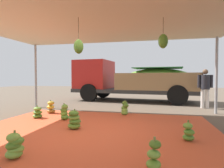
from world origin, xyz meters
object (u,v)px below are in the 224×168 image
banana_bunch_7 (64,112)px  worker_0 (205,85)px  banana_bunch_0 (154,155)px  banana_bunch_1 (74,120)px  banana_bunch_2 (125,108)px  banana_bunch_9 (188,133)px  cargo_truck_main (130,80)px  banana_bunch_6 (51,108)px  banana_bunch_4 (38,113)px  banana_bunch_3 (15,146)px

banana_bunch_7 → worker_0: 6.17m
banana_bunch_0 → worker_0: worker_0 is taller
banana_bunch_1 → banana_bunch_2: banana_bunch_2 is taller
banana_bunch_9 → cargo_truck_main: 7.27m
banana_bunch_7 → banana_bunch_2: bearing=34.8°
banana_bunch_0 → banana_bunch_1: size_ratio=0.90×
banana_bunch_2 → banana_bunch_6: size_ratio=1.08×
banana_bunch_4 → banana_bunch_7: (1.01, -0.06, 0.06)m
banana_bunch_7 → banana_bunch_1: bearing=-51.2°
banana_bunch_6 → worker_0: 6.61m
banana_bunch_0 → banana_bunch_1: (-2.06, 1.79, 0.03)m
banana_bunch_2 → worker_0: bearing=35.4°
banana_bunch_0 → banana_bunch_6: 5.32m
banana_bunch_6 → banana_bunch_2: bearing=5.7°
banana_bunch_3 → banana_bunch_9: bearing=27.1°
banana_bunch_6 → banana_bunch_9: (4.56, -2.26, -0.03)m
banana_bunch_9 → worker_0: worker_0 is taller
cargo_truck_main → banana_bunch_0: bearing=-80.5°
banana_bunch_1 → banana_bunch_7: 1.20m
worker_0 → banana_bunch_0: bearing=-109.3°
banana_bunch_7 → banana_bunch_6: bearing=137.4°
banana_bunch_1 → cargo_truck_main: size_ratio=0.07×
banana_bunch_3 → banana_bunch_7: size_ratio=0.88×
banana_bunch_4 → banana_bunch_1: bearing=-29.5°
banana_bunch_2 → banana_bunch_7: bearing=-145.2°
banana_bunch_1 → banana_bunch_7: banana_bunch_7 is taller
banana_bunch_3 → banana_bunch_7: bearing=100.3°
banana_bunch_9 → worker_0: size_ratio=0.26×
banana_bunch_1 → banana_bunch_6: bearing=133.4°
banana_bunch_2 → cargo_truck_main: 4.46m
banana_bunch_3 → cargo_truck_main: cargo_truck_main is taller
banana_bunch_0 → cargo_truck_main: bearing=99.5°
banana_bunch_3 → banana_bunch_7: banana_bunch_7 is taller
banana_bunch_0 → banana_bunch_2: 4.09m
banana_bunch_1 → banana_bunch_6: (-1.79, 1.89, -0.02)m
banana_bunch_3 → cargo_truck_main: (0.92, 8.42, 1.02)m
banana_bunch_9 → cargo_truck_main: (-2.10, 6.88, 1.04)m
banana_bunch_6 → banana_bunch_3: bearing=-67.8°
banana_bunch_1 → banana_bunch_7: size_ratio=0.99×
banana_bunch_7 → cargo_truck_main: size_ratio=0.07×
banana_bunch_4 → banana_bunch_7: bearing=-3.5°
banana_bunch_9 → cargo_truck_main: size_ratio=0.06×
banana_bunch_6 → cargo_truck_main: size_ratio=0.07×
worker_0 → banana_bunch_7: bearing=-144.8°
cargo_truck_main → banana_bunch_9: bearing=-73.1°
banana_bunch_4 → banana_bunch_9: (4.54, -1.38, 0.01)m
banana_bunch_4 → banana_bunch_7: size_ratio=0.80×
cargo_truck_main → banana_bunch_3: bearing=-96.2°
banana_bunch_0 → cargo_truck_main: cargo_truck_main is taller
cargo_truck_main → banana_bunch_4: bearing=-113.9°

